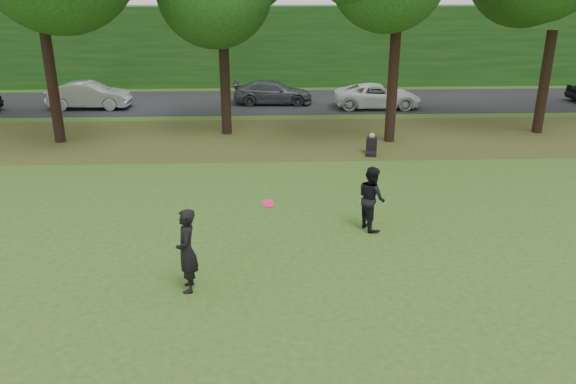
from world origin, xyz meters
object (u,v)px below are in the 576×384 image
object	(u,v)px
player_left	(187,251)
frisbee	(268,204)
player_right	(372,198)
seated_person	(371,146)

from	to	relation	value
player_left	frisbee	bearing A→B (deg)	119.50
player_right	player_left	bearing A→B (deg)	106.58
player_right	frisbee	xyz separation A→B (m)	(-2.81, -1.88, 0.63)
player_right	seated_person	size ratio (longest dim) A/B	2.13
seated_person	frisbee	bearing A→B (deg)	-103.47
seated_person	player_right	bearing A→B (deg)	-89.35
player_left	player_right	distance (m)	5.54
frisbee	player_right	bearing A→B (deg)	33.80
player_left	frisbee	size ratio (longest dim) A/B	5.33
player_right	frisbee	distance (m)	3.44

